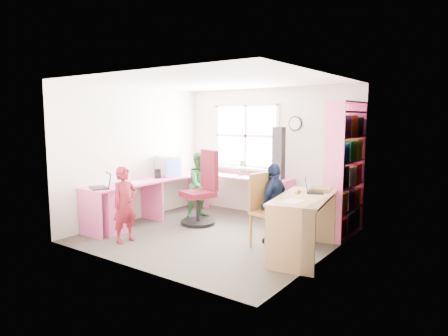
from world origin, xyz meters
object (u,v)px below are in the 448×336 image
at_px(bookshelf, 345,173).
at_px(cd_tower, 279,153).
at_px(swivel_chair, 202,192).
at_px(laptop_left, 102,185).
at_px(potted_plant, 242,168).
at_px(person_navy, 274,203).
at_px(right_desk, 304,213).
at_px(crt_monitor, 168,166).
at_px(laptop_right, 312,189).
at_px(l_desk, 144,200).
at_px(wooden_chair, 266,207).
at_px(person_green, 201,185).
at_px(person_red, 125,205).

relative_size(bookshelf, cd_tower, 2.24).
height_order(swivel_chair, laptop_left, swivel_chair).
xyz_separation_m(potted_plant, person_navy, (1.39, -1.25, -0.30)).
bearing_deg(potted_plant, right_desk, -37.61).
relative_size(crt_monitor, laptop_left, 1.04).
height_order(crt_monitor, laptop_right, crt_monitor).
height_order(l_desk, potted_plant, potted_plant).
distance_m(right_desk, potted_plant, 2.53).
distance_m(wooden_chair, person_navy, 0.22).
bearing_deg(person_green, wooden_chair, -98.97).
xyz_separation_m(right_desk, laptop_left, (-3.00, -0.94, 0.21)).
height_order(right_desk, person_green, person_green).
distance_m(wooden_chair, laptop_left, 2.60).
height_order(potted_plant, person_red, person_red).
xyz_separation_m(swivel_chair, potted_plant, (0.15, 1.03, 0.35)).
bearing_deg(laptop_right, laptop_left, 89.28).
bearing_deg(swivel_chair, potted_plant, 102.48).
xyz_separation_m(l_desk, cd_tower, (1.65, 1.74, 0.76)).
height_order(right_desk, swivel_chair, swivel_chair).
distance_m(l_desk, crt_monitor, 1.01).
distance_m(bookshelf, swivel_chair, 2.41).
bearing_deg(laptop_right, wooden_chair, 91.32).
xyz_separation_m(right_desk, laptop_right, (-0.04, 0.33, 0.27)).
height_order(laptop_right, person_red, person_red).
distance_m(swivel_chair, person_green, 0.43).
height_order(laptop_right, cd_tower, cd_tower).
height_order(swivel_chair, person_red, swivel_chair).
bearing_deg(wooden_chair, l_desk, -159.41).
height_order(bookshelf, person_red, bookshelf).
relative_size(laptop_left, person_red, 0.39).
distance_m(l_desk, cd_tower, 2.52).
relative_size(bookshelf, potted_plant, 7.03).
bearing_deg(swivel_chair, cd_tower, 67.78).
height_order(crt_monitor, person_red, person_red).
bearing_deg(bookshelf, right_desk, -95.37).
relative_size(swivel_chair, cd_tower, 1.37).
relative_size(l_desk, laptop_right, 7.64).
relative_size(swivel_chair, person_navy, 1.08).
height_order(wooden_chair, person_navy, person_navy).
relative_size(cd_tower, person_green, 0.77).
relative_size(right_desk, person_red, 1.33).
distance_m(cd_tower, person_navy, 1.51).
xyz_separation_m(wooden_chair, person_green, (-1.82, 0.76, 0.04)).
bearing_deg(cd_tower, swivel_chair, -134.74).
distance_m(bookshelf, potted_plant, 2.12).
relative_size(bookshelf, wooden_chair, 1.98).
bearing_deg(laptop_left, bookshelf, 61.19).
relative_size(right_desk, wooden_chair, 1.42).
relative_size(swivel_chair, laptop_left, 2.92).
relative_size(crt_monitor, person_red, 0.40).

